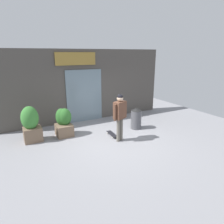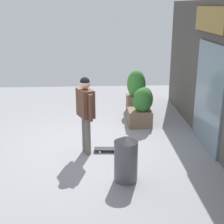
{
  "view_description": "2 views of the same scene",
  "coord_description": "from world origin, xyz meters",
  "views": [
    {
      "loc": [
        -3.3,
        -6.0,
        3.07
      ],
      "look_at": [
        0.17,
        0.45,
        0.94
      ],
      "focal_mm": 32.62,
      "sensor_mm": 36.0,
      "label": 1
    },
    {
      "loc": [
        6.76,
        0.09,
        3.13
      ],
      "look_at": [
        0.17,
        0.45,
        0.94
      ],
      "focal_mm": 51.81,
      "sensor_mm": 36.0,
      "label": 2
    }
  ],
  "objects": [
    {
      "name": "planter_box_right",
      "position": [
        -2.62,
        1.34,
        0.67
      ],
      "size": [
        0.65,
        0.56,
        1.3
      ],
      "color": "brown",
      "rests_on": "ground_plane"
    },
    {
      "name": "planter_box_left",
      "position": [
        -1.45,
        1.35,
        0.55
      ],
      "size": [
        0.61,
        0.67,
        1.06
      ],
      "color": "brown",
      "rests_on": "ground_plane"
    },
    {
      "name": "ground_plane",
      "position": [
        0.0,
        0.0,
        0.0
      ],
      "size": [
        12.0,
        12.0,
        0.0
      ],
      "primitive_type": "plane",
      "color": "gray"
    },
    {
      "name": "skateboarder",
      "position": [
        0.18,
        -0.11,
        1.06
      ],
      "size": [
        0.6,
        0.42,
        1.72
      ],
      "rotation": [
        0.0,
        0.0,
        1.97
      ],
      "color": "#666056",
      "rests_on": "ground_plane"
    },
    {
      "name": "skateboard",
      "position": [
        0.16,
        0.42,
        0.06
      ],
      "size": [
        0.26,
        0.73,
        0.08
      ],
      "rotation": [
        0.0,
        0.0,
        1.51
      ],
      "color": "black",
      "rests_on": "ground_plane"
    },
    {
      "name": "trash_bin",
      "position": [
        1.41,
        0.64,
        0.45
      ],
      "size": [
        0.45,
        0.45,
        0.89
      ],
      "color": "#4C4C51",
      "rests_on": "ground_plane"
    },
    {
      "name": "building_facade",
      "position": [
        -0.01,
        2.77,
        1.61
      ],
      "size": [
        7.92,
        0.31,
        3.24
      ],
      "color": "#4C4742",
      "rests_on": "ground_plane"
    }
  ]
}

